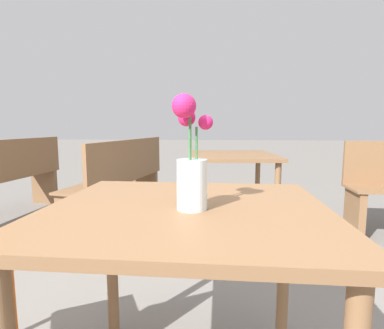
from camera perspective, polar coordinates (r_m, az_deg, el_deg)
The scene contains 5 objects.
table_front at distance 0.99m, azimuth -0.98°, elevation -13.89°, with size 0.89×0.80×0.73m.
flower_vase at distance 0.90m, azimuth -0.14°, elevation -1.04°, with size 0.11×0.14×0.34m.
bench_near at distance 3.14m, azimuth -13.08°, elevation -2.52°, with size 0.62×1.55×0.85m.
bench_middle at distance 3.66m, azimuth -32.02°, elevation -2.07°, with size 0.49×1.54×0.85m.
table_back at distance 2.80m, azimuth 7.70°, elevation -0.25°, with size 0.83×0.93×0.73m.
Camera 1 is at (0.10, -0.92, 0.99)m, focal length 28.00 mm.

